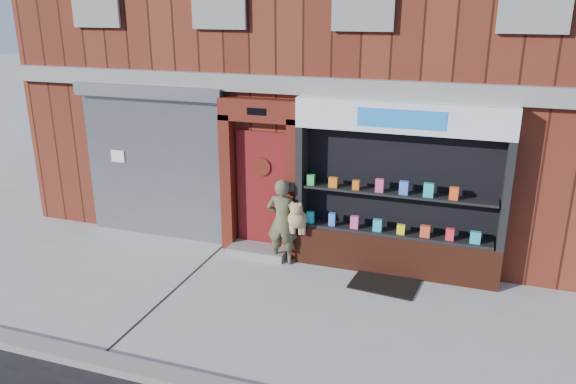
% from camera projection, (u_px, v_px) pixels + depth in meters
% --- Properties ---
extents(ground, '(80.00, 80.00, 0.00)m').
position_uv_depth(ground, '(263.00, 304.00, 8.78)').
color(ground, '#9E9E99').
rests_on(ground, ground).
extents(building, '(12.00, 8.16, 8.00)m').
position_uv_depth(building, '(355.00, 25.00, 12.89)').
color(building, '#561F13').
rests_on(building, ground).
extents(shutter_bay, '(3.10, 0.30, 3.04)m').
position_uv_depth(shutter_bay, '(154.00, 153.00, 10.88)').
color(shutter_bay, gray).
rests_on(shutter_bay, ground).
extents(red_door_bay, '(1.52, 0.58, 2.90)m').
position_uv_depth(red_door_bay, '(261.00, 178.00, 10.22)').
color(red_door_bay, '#54170E').
rests_on(red_door_bay, ground).
extents(pharmacy_bay, '(3.50, 0.41, 3.00)m').
position_uv_depth(pharmacy_bay, '(398.00, 197.00, 9.44)').
color(pharmacy_bay, '#522213').
rests_on(pharmacy_bay, ground).
extents(woman, '(0.75, 0.39, 1.58)m').
position_uv_depth(woman, '(284.00, 221.00, 9.97)').
color(woman, brown).
rests_on(woman, ground).
extents(doormat, '(1.15, 0.86, 0.03)m').
position_uv_depth(doormat, '(385.00, 284.00, 9.40)').
color(doormat, black).
rests_on(doormat, ground).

